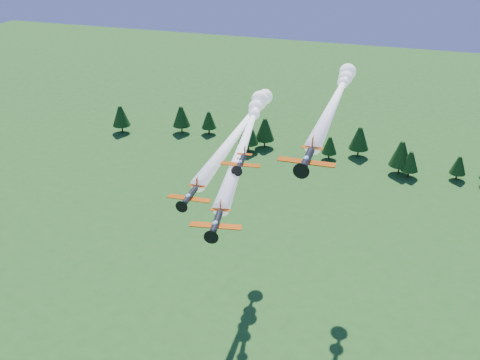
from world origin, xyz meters
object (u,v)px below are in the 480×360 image
(plane_right, at_px, (337,97))
(plane_slot, at_px, (241,162))
(plane_left, at_px, (242,126))
(plane_lead, at_px, (247,134))

(plane_right, distance_m, plane_slot, 27.18)
(plane_slot, bearing_deg, plane_left, 100.53)
(plane_right, relative_size, plane_slot, 7.58)
(plane_left, xyz_separation_m, plane_slot, (7.82, -24.02, 3.38))
(plane_lead, bearing_deg, plane_slot, -86.20)
(plane_lead, relative_size, plane_right, 1.08)
(plane_lead, bearing_deg, plane_right, 17.04)
(plane_lead, xyz_separation_m, plane_right, (15.48, 8.14, 6.62))
(plane_left, height_order, plane_right, plane_right)
(plane_slot, bearing_deg, plane_right, 57.39)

